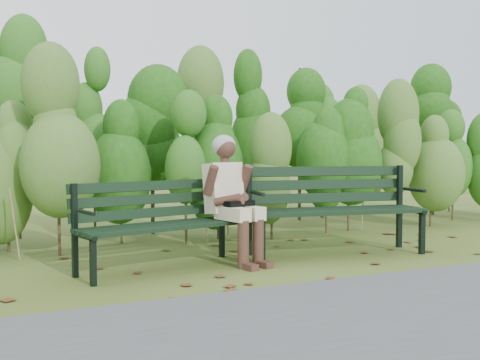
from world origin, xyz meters
name	(u,v)px	position (x,y,z in m)	size (l,w,h in m)	color
ground	(256,262)	(0.00, 0.00, 0.00)	(80.00, 80.00, 0.00)	#435318
footpath	(428,330)	(0.00, -2.20, 0.01)	(60.00, 2.50, 0.01)	#474749
hedge_band	(187,133)	(0.00, 1.86, 1.26)	(11.04, 1.67, 2.42)	#47381E
leaf_litter	(266,270)	(-0.07, -0.34, 0.00)	(5.55, 2.25, 0.01)	brown
bench_left	(160,217)	(-0.88, 0.12, 0.45)	(1.62, 0.82, 0.77)	black
bench_right	(332,202)	(0.91, 0.10, 0.52)	(1.83, 0.85, 0.88)	black
seated_woman	(231,191)	(-0.20, 0.10, 0.66)	(0.51, 0.75, 1.19)	beige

